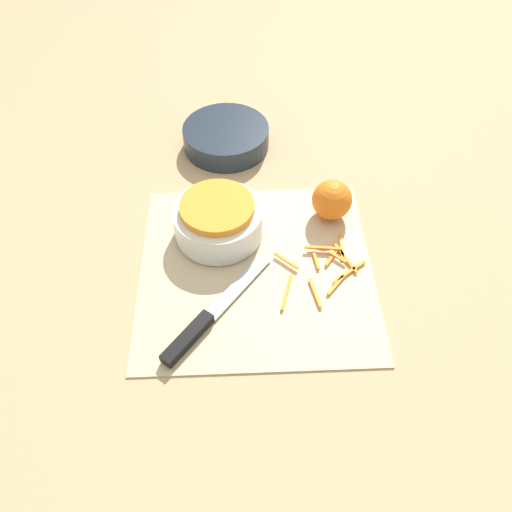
{
  "coord_description": "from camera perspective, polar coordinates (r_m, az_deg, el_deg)",
  "views": [
    {
      "loc": [
        -0.02,
        -0.51,
        0.65
      ],
      "look_at": [
        0.0,
        0.0,
        0.04
      ],
      "focal_mm": 35.0,
      "sensor_mm": 36.0,
      "label": 1
    }
  ],
  "objects": [
    {
      "name": "orange_left",
      "position": [
        0.89,
        8.68,
        6.37
      ],
      "size": [
        0.07,
        0.07,
        0.07
      ],
      "color": "orange",
      "rests_on": "cutting_board"
    },
    {
      "name": "peel_pile",
      "position": [
        0.83,
        7.81,
        -1.08
      ],
      "size": [
        0.15,
        0.16,
        0.01
      ],
      "color": "orange",
      "rests_on": "cutting_board"
    },
    {
      "name": "bowl_speckled",
      "position": [
        0.85,
        -4.35,
        4.23
      ],
      "size": [
        0.15,
        0.15,
        0.07
      ],
      "color": "silver",
      "rests_on": "cutting_board"
    },
    {
      "name": "ground_plane",
      "position": [
        0.83,
        0.0,
        -1.58
      ],
      "size": [
        4.0,
        4.0,
        0.0
      ],
      "primitive_type": "plane",
      "color": "tan"
    },
    {
      "name": "cutting_board",
      "position": [
        0.83,
        0.0,
        -1.45
      ],
      "size": [
        0.38,
        0.37,
        0.01
      ],
      "color": "#CCB284",
      "rests_on": "ground_plane"
    },
    {
      "name": "knife",
      "position": [
        0.76,
        -6.37,
        -7.85
      ],
      "size": [
        0.17,
        0.2,
        0.02
      ],
      "rotation": [
        0.0,
        0.0,
        0.9
      ],
      "color": "black",
      "rests_on": "cutting_board"
    },
    {
      "name": "bowl_dark",
      "position": [
        1.05,
        -3.44,
        13.41
      ],
      "size": [
        0.17,
        0.17,
        0.05
      ],
      "color": "#1E2833",
      "rests_on": "ground_plane"
    }
  ]
}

